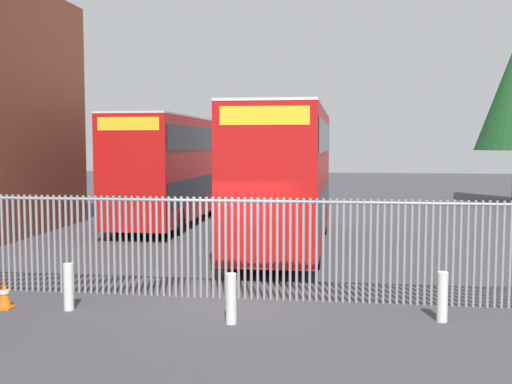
# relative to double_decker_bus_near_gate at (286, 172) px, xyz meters

# --- Properties ---
(ground_plane) EXTENTS (100.00, 100.00, 0.00)m
(ground_plane) POSITION_rel_double_decker_bus_near_gate_xyz_m (-0.56, 1.18, -2.42)
(ground_plane) COLOR #3D3D42
(palisade_fence) EXTENTS (14.94, 0.14, 2.35)m
(palisade_fence) POSITION_rel_double_decker_bus_near_gate_xyz_m (-1.07, -6.82, -1.24)
(palisade_fence) COLOR gray
(palisade_fence) RESTS_ON ground
(double_decker_bus_near_gate) EXTENTS (2.54, 10.81, 4.42)m
(double_decker_bus_near_gate) POSITION_rel_double_decker_bus_near_gate_xyz_m (0.00, 0.00, 0.00)
(double_decker_bus_near_gate) COLOR red
(double_decker_bus_near_gate) RESTS_ON ground
(double_decker_bus_behind_fence_left) EXTENTS (2.54, 10.81, 4.42)m
(double_decker_bus_behind_fence_left) POSITION_rel_double_decker_bus_near_gate_xyz_m (-5.25, 5.42, 0.00)
(double_decker_bus_behind_fence_left) COLOR red
(double_decker_bus_behind_fence_left) RESTS_ON ground
(bollard_near_left) EXTENTS (0.20, 0.20, 0.95)m
(bollard_near_left) POSITION_rel_double_decker_bus_near_gate_xyz_m (-3.60, -8.21, -1.95)
(bollard_near_left) COLOR silver
(bollard_near_left) RESTS_ON ground
(bollard_center_front) EXTENTS (0.20, 0.20, 0.95)m
(bollard_center_front) POSITION_rel_double_decker_bus_near_gate_xyz_m (-0.20, -8.68, -1.95)
(bollard_center_front) COLOR silver
(bollard_center_front) RESTS_ON ground
(bollard_near_right) EXTENTS (0.20, 0.20, 0.95)m
(bollard_near_right) POSITION_rel_double_decker_bus_near_gate_xyz_m (3.71, -7.99, -1.95)
(bollard_near_right) COLOR silver
(bollard_near_right) RESTS_ON ground
(traffic_cone_mid_forecourt) EXTENTS (0.34, 0.34, 0.59)m
(traffic_cone_mid_forecourt) POSITION_rel_double_decker_bus_near_gate_xyz_m (-4.95, -8.28, -2.13)
(traffic_cone_mid_forecourt) COLOR orange
(traffic_cone_mid_forecourt) RESTS_ON ground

